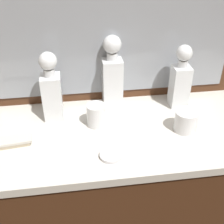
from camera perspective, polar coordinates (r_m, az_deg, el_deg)
The scene contains 9 objects.
dresser at distance 1.45m, azimuth 0.00°, elevation -17.71°, with size 1.41×0.51×0.90m.
dresser_mirror at distance 1.17m, azimuth -1.69°, elevation 19.42°, with size 1.12×0.03×0.78m.
crystal_decanter_center at distance 1.16m, azimuth -11.42°, elevation 3.62°, with size 0.07×0.07×0.28m.
crystal_decanter_right at distance 1.23m, azimuth 0.03°, elevation 6.61°, with size 0.08×0.08×0.30m.
crystal_decanter_rear at distance 1.25m, azimuth 12.90°, elevation 5.56°, with size 0.07×0.07×0.27m.
crystal_tumbler_far_left at distance 1.14m, azimuth -3.05°, elevation -0.75°, with size 0.07×0.07×0.09m.
crystal_tumbler_far_right at distance 1.14m, azimuth 13.91°, elevation -1.84°, with size 0.08×0.08×0.08m.
silver_brush_far_left at distance 1.11m, azimuth -19.27°, elevation -5.52°, with size 0.17×0.07×0.02m.
porcelain_dish at distance 1.01m, azimuth -0.25°, elevation -8.32°, with size 0.07×0.07×0.01m.
Camera 1 is at (-0.12, -0.89, 1.59)m, focal length 47.78 mm.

